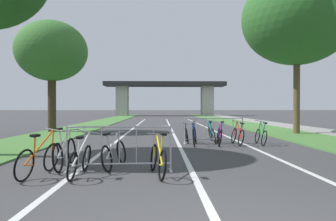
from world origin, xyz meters
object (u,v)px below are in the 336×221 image
bicycle_blue_9 (194,135)px  bicycle_silver_2 (114,154)px  bicycle_red_1 (238,136)px  bicycle_yellow_7 (158,159)px  tree_right_oak_mid (297,19)px  bicycle_green_3 (261,136)px  bicycle_teal_5 (212,134)px  bicycle_black_4 (186,134)px  bicycle_orange_6 (39,159)px  crowd_barrier_nearest (119,149)px  tree_left_pine_near (52,52)px  bicycle_white_0 (65,153)px  bicycle_white_10 (80,159)px  crowd_barrier_second (214,131)px

bicycle_blue_9 → bicycle_silver_2: bearing=70.7°
bicycle_red_1 → bicycle_yellow_7: bearing=-120.9°
tree_right_oak_mid → bicycle_green_3: tree_right_oak_mid is taller
bicycle_teal_5 → bicycle_yellow_7: (-2.21, -6.39, 0.00)m
bicycle_black_4 → bicycle_orange_6: bearing=-119.5°
bicycle_silver_2 → bicycle_orange_6: 1.72m
crowd_barrier_nearest → bicycle_black_4: 6.20m
bicycle_green_3 → tree_left_pine_near: bearing=151.7°
bicycle_red_1 → bicycle_silver_2: size_ratio=0.99×
bicycle_white_0 → bicycle_black_4: size_ratio=1.11×
bicycle_silver_2 → bicycle_white_10: bicycle_white_10 is taller
bicycle_green_3 → bicycle_yellow_7: size_ratio=0.96×
crowd_barrier_nearest → bicycle_blue_9: 5.38m
bicycle_silver_2 → bicycle_green_3: 6.85m
bicycle_black_4 → bicycle_teal_5: size_ratio=1.00×
bicycle_white_0 → bicycle_yellow_7: (2.25, -0.86, -0.02)m
bicycle_silver_2 → bicycle_green_3: (5.08, 4.59, 0.01)m
bicycle_orange_6 → bicycle_white_10: (0.86, 0.04, -0.02)m
bicycle_white_0 → bicycle_white_10: bicycle_white_0 is taller
crowd_barrier_second → bicycle_red_1: (0.87, -0.40, -0.16)m
bicycle_silver_2 → bicycle_blue_9: 5.07m
tree_left_pine_near → tree_right_oak_mid: tree_right_oak_mid is taller
tree_right_oak_mid → bicycle_white_10: tree_right_oak_mid is taller
tree_right_oak_mid → crowd_barrier_nearest: 14.08m
tree_right_oak_mid → bicycle_teal_5: tree_right_oak_mid is taller
crowd_barrier_nearest → bicycle_blue_9: (2.26, 4.88, -0.14)m
bicycle_orange_6 → bicycle_silver_2: bearing=41.5°
crowd_barrier_nearest → bicycle_green_3: 7.02m
bicycle_green_3 → bicycle_red_1: bearing=-177.7°
bicycle_green_3 → bicycle_orange_6: (-6.54, -5.49, 0.02)m
bicycle_red_1 → bicycle_black_4: bearing=155.8°
bicycle_black_4 → bicycle_blue_9: bearing=-75.4°
crowd_barrier_second → bicycle_white_0: 6.72m
tree_left_pine_near → bicycle_green_3: bearing=-31.1°
crowd_barrier_second → bicycle_white_10: crowd_barrier_second is taller
bicycle_orange_6 → bicycle_white_10: bicycle_orange_6 is taller
bicycle_red_1 → bicycle_orange_6: (-5.62, -5.50, 0.02)m
crowd_barrier_nearest → bicycle_red_1: (3.98, 5.03, -0.16)m
crowd_barrier_second → tree_left_pine_near: bearing=145.7°
bicycle_orange_6 → bicycle_blue_9: 6.61m
tree_right_oak_mid → bicycle_red_1: bearing=-133.2°
bicycle_silver_2 → bicycle_black_4: bicycle_black_4 is taller
crowd_barrier_second → tree_right_oak_mid: bearing=39.2°
bicycle_orange_6 → bicycle_white_10: bearing=12.3°
tree_right_oak_mid → bicycle_orange_6: 15.47m
bicycle_black_4 → bicycle_white_10: size_ratio=0.95×
crowd_barrier_nearest → bicycle_orange_6: 1.71m
bicycle_black_4 → bicycle_green_3: bearing=-15.5°
bicycle_silver_2 → bicycle_green_3: bearing=52.6°
crowd_barrier_nearest → bicycle_black_4: (2.01, 5.86, -0.17)m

